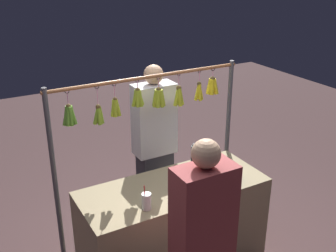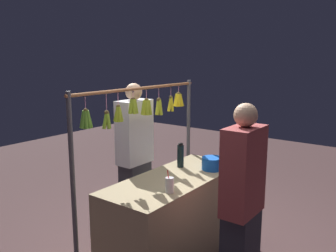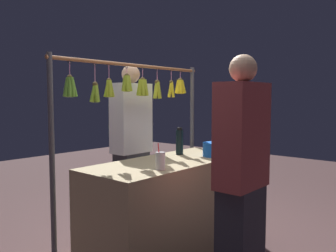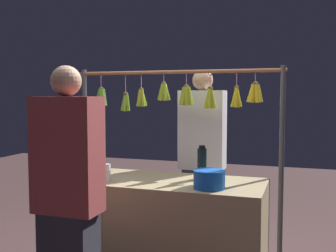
{
  "view_description": "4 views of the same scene",
  "coord_description": "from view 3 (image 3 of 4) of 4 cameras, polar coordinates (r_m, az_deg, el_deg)",
  "views": [
    {
      "loc": [
        1.59,
        2.72,
        2.74
      ],
      "look_at": [
        0.06,
        0.0,
        1.45
      ],
      "focal_mm": 43.89,
      "sensor_mm": 36.0,
      "label": 1
    },
    {
      "loc": [
        2.84,
        2.04,
        2.07
      ],
      "look_at": [
        0.12,
        0.0,
        1.42
      ],
      "focal_mm": 38.41,
      "sensor_mm": 36.0,
      "label": 2
    },
    {
      "loc": [
        2.42,
        2.05,
        1.43
      ],
      "look_at": [
        0.04,
        0.0,
        1.18
      ],
      "focal_mm": 37.83,
      "sensor_mm": 36.0,
      "label": 3
    },
    {
      "loc": [
        -1.1,
        3.05,
        1.55
      ],
      "look_at": [
        -0.08,
        0.0,
        1.3
      ],
      "focal_mm": 43.86,
      "sensor_mm": 36.0,
      "label": 4
    }
  ],
  "objects": [
    {
      "name": "display_rack",
      "position": [
        3.5,
        -5.06,
        2.67
      ],
      "size": [
        1.91,
        0.12,
        1.79
      ],
      "color": "#4C4C51",
      "rests_on": "ground"
    },
    {
      "name": "market_counter",
      "position": [
        3.33,
        0.42,
        -12.93
      ],
      "size": [
        1.68,
        0.69,
        0.87
      ],
      "primitive_type": "cube",
      "color": "tan",
      "rests_on": "ground"
    },
    {
      "name": "drink_cup",
      "position": [
        2.81,
        -1.24,
        -5.63
      ],
      "size": [
        0.08,
        0.08,
        0.21
      ],
      "color": "silver",
      "rests_on": "market_counter"
    },
    {
      "name": "blue_bucket",
      "position": [
        3.47,
        7.51,
        -3.76
      ],
      "size": [
        0.23,
        0.23,
        0.13
      ],
      "primitive_type": "cylinder",
      "color": "blue",
      "rests_on": "market_counter"
    },
    {
      "name": "customer_person",
      "position": [
        2.51,
        11.72,
        -8.93
      ],
      "size": [
        0.41,
        0.22,
        1.72
      ],
      "color": "#2D2D38",
      "rests_on": "ground"
    },
    {
      "name": "vendor_person",
      "position": [
        3.84,
        -5.92,
        -3.76
      ],
      "size": [
        0.42,
        0.23,
        1.78
      ],
      "color": "#2D2D38",
      "rests_on": "ground"
    },
    {
      "name": "water_bottle",
      "position": [
        3.55,
        1.88,
        -2.54
      ],
      "size": [
        0.07,
        0.07,
        0.27
      ],
      "color": "black",
      "rests_on": "market_counter"
    }
  ]
}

